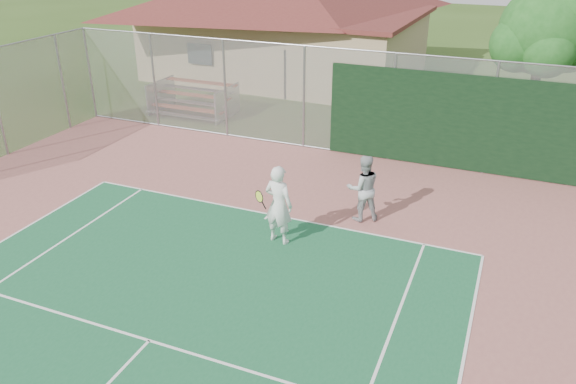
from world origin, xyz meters
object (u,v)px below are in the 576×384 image
object	(u,v)px
tree	(547,33)
player_grey_back	(363,189)
clubhouse	(287,15)
bleachers	(193,98)
player_white_front	(278,205)

from	to	relation	value
tree	player_grey_back	distance (m)	10.89
clubhouse	tree	world-z (taller)	clubhouse
bleachers	player_white_front	size ratio (longest dim) A/B	1.69
tree	bleachers	bearing A→B (deg)	-164.57
clubhouse	bleachers	xyz separation A→B (m)	(-0.99, -7.60, -2.36)
clubhouse	tree	bearing A→B (deg)	-17.06
clubhouse	player_grey_back	distance (m)	16.11
tree	player_white_front	bearing A→B (deg)	-115.16
bleachers	tree	distance (m)	13.61
player_grey_back	bleachers	bearing A→B (deg)	-65.52
clubhouse	bleachers	world-z (taller)	clubhouse
bleachers	player_white_front	xyz separation A→B (m)	(7.33, -8.16, 0.35)
bleachers	player_grey_back	bearing A→B (deg)	-35.11
player_white_front	player_grey_back	distance (m)	2.45
clubhouse	player_white_front	bearing A→B (deg)	-66.19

